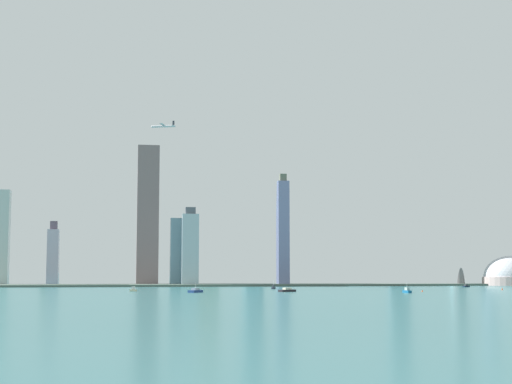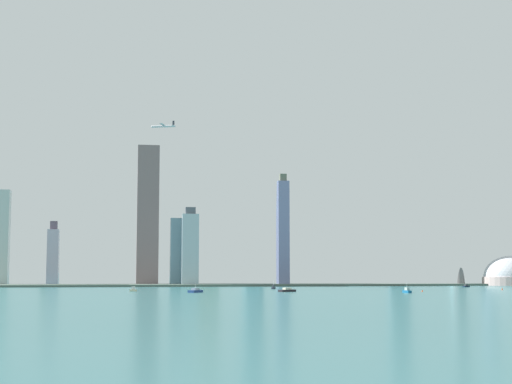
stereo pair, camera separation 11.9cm
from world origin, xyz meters
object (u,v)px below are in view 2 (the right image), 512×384
(channel_buoy_2, at_px, (502,289))
(skyscraper_6, at_px, (283,232))
(stadium_dome, at_px, (509,278))
(channel_buoy_0, at_px, (408,289))
(boat_3, at_px, (407,291))
(skyscraper_7, at_px, (190,249))
(skyscraper_9, at_px, (0,238))
(boat_0, at_px, (466,286))
(boat_5, at_px, (195,291))
(skyscraper_4, at_px, (209,238))
(skyscraper_5, at_px, (456,252))
(skyscraper_1, at_px, (398,227))
(skyscraper_12, at_px, (53,256))
(skyscraper_8, at_px, (253,220))
(observation_tower, at_px, (457,156))
(skyscraper_0, at_px, (148,215))
(skyscraper_11, at_px, (179,252))
(boat_1, at_px, (273,287))
(channel_buoy_1, at_px, (422,291))
(boat_4, at_px, (133,290))
(skyscraper_2, at_px, (47,261))
(airplane, at_px, (163,126))
(boat_2, at_px, (287,290))
(skyscraper_3, at_px, (252,242))

(channel_buoy_2, bearing_deg, skyscraper_6, 125.66)
(stadium_dome, height_order, channel_buoy_2, stadium_dome)
(channel_buoy_0, bearing_deg, boat_3, -110.84)
(skyscraper_7, relative_size, skyscraper_9, 0.82)
(boat_0, bearing_deg, stadium_dome, -173.14)
(skyscraper_6, xyz_separation_m, boat_5, (-134.52, -271.78, -66.63))
(skyscraper_4, bearing_deg, skyscraper_5, -1.07)
(skyscraper_1, bearing_deg, skyscraper_12, 178.17)
(skyscraper_8, distance_m, channel_buoy_0, 332.87)
(observation_tower, distance_m, boat_3, 385.39)
(skyscraper_0, xyz_separation_m, skyscraper_8, (145.15, 57.79, -0.50))
(skyscraper_8, height_order, skyscraper_12, skyscraper_8)
(observation_tower, height_order, skyscraper_11, observation_tower)
(boat_1, bearing_deg, channel_buoy_1, 77.67)
(skyscraper_0, xyz_separation_m, skyscraper_7, (51.59, -37.57, -43.01))
(observation_tower, relative_size, boat_4, 53.56)
(observation_tower, distance_m, stadium_dome, 170.98)
(skyscraper_2, height_order, skyscraper_6, skyscraper_6)
(boat_0, bearing_deg, channel_buoy_2, 47.22)
(skyscraper_4, distance_m, channel_buoy_0, 344.48)
(boat_5, relative_size, channel_buoy_2, 6.39)
(skyscraper_12, bearing_deg, skyscraper_7, -19.41)
(skyscraper_5, height_order, skyscraper_11, skyscraper_5)
(skyscraper_5, distance_m, airplane, 457.00)
(skyscraper_7, bearing_deg, boat_2, -74.70)
(skyscraper_3, bearing_deg, airplane, -146.58)
(skyscraper_11, xyz_separation_m, skyscraper_12, (-158.54, 18.48, -5.16))
(skyscraper_2, distance_m, skyscraper_11, 182.46)
(boat_3, bearing_deg, skyscraper_9, -134.94)
(skyscraper_8, xyz_separation_m, channel_buoy_1, (101.47, -364.51, -87.75))
(boat_1, height_order, channel_buoy_1, boat_1)
(skyscraper_9, bearing_deg, skyscraper_8, 9.86)
(stadium_dome, xyz_separation_m, channel_buoy_2, (-116.97, -211.94, -8.63))
(skyscraper_1, distance_m, skyscraper_5, 108.12)
(skyscraper_6, distance_m, skyscraper_8, 93.37)
(skyscraper_3, relative_size, skyscraper_12, 1.61)
(skyscraper_1, xyz_separation_m, skyscraper_4, (-253.56, 40.06, -14.70))
(boat_2, relative_size, boat_4, 2.57)
(skyscraper_0, relative_size, boat_5, 9.98)
(channel_buoy_2, bearing_deg, channel_buoy_1, -160.30)
(skyscraper_4, xyz_separation_m, boat_0, (281.18, -190.56, -61.83))
(skyscraper_6, distance_m, channel_buoy_1, 295.05)
(observation_tower, xyz_separation_m, channel_buoy_2, (-55.83, -225.78, -167.71))
(skyscraper_2, height_order, boat_3, skyscraper_2)
(stadium_dome, xyz_separation_m, boat_4, (-479.71, -196.81, -8.34))
(skyscraper_9, height_order, boat_2, skyscraper_9)
(skyscraper_2, xyz_separation_m, skyscraper_5, (564.11, -26.43, 13.21))
(skyscraper_11, distance_m, skyscraper_12, 159.70)
(skyscraper_6, distance_m, airplane, 202.18)
(skyscraper_6, relative_size, boat_1, 16.14)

